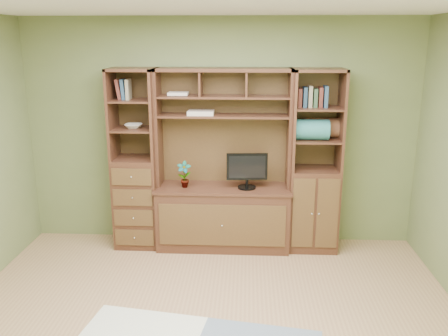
# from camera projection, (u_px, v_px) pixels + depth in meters

# --- Properties ---
(room) EXTENTS (4.60, 4.10, 2.64)m
(room) POSITION_uv_depth(u_px,v_px,m) (205.00, 184.00, 3.56)
(room) COLOR tan
(room) RESTS_ON ground
(center_hutch) EXTENTS (1.54, 0.53, 2.05)m
(center_hutch) POSITION_uv_depth(u_px,v_px,m) (223.00, 162.00, 5.30)
(center_hutch) COLOR #442418
(center_hutch) RESTS_ON ground
(left_tower) EXTENTS (0.50, 0.45, 2.05)m
(left_tower) POSITION_uv_depth(u_px,v_px,m) (136.00, 160.00, 5.39)
(left_tower) COLOR #442418
(left_tower) RESTS_ON ground
(right_tower) EXTENTS (0.55, 0.45, 2.05)m
(right_tower) POSITION_uv_depth(u_px,v_px,m) (315.00, 162.00, 5.29)
(right_tower) COLOR #442418
(right_tower) RESTS_ON ground
(monitor) EXTENTS (0.47, 0.24, 0.56)m
(monitor) POSITION_uv_depth(u_px,v_px,m) (247.00, 164.00, 5.26)
(monitor) COLOR black
(monitor) RESTS_ON center_hutch
(orchid) EXTENTS (0.16, 0.11, 0.30)m
(orchid) POSITION_uv_depth(u_px,v_px,m) (184.00, 174.00, 5.32)
(orchid) COLOR #9D4435
(orchid) RESTS_ON center_hutch
(magazines) EXTENTS (0.29, 0.21, 0.04)m
(magazines) POSITION_uv_depth(u_px,v_px,m) (201.00, 113.00, 5.25)
(magazines) COLOR beige
(magazines) RESTS_ON center_hutch
(bowl) EXTENTS (0.19, 0.19, 0.05)m
(bowl) POSITION_uv_depth(u_px,v_px,m) (133.00, 126.00, 5.28)
(bowl) COLOR beige
(bowl) RESTS_ON left_tower
(blanket_teal) EXTENTS (0.38, 0.22, 0.22)m
(blanket_teal) POSITION_uv_depth(u_px,v_px,m) (311.00, 130.00, 5.14)
(blanket_teal) COLOR #2D7476
(blanket_teal) RESTS_ON right_tower
(blanket_red) EXTENTS (0.39, 0.22, 0.22)m
(blanket_red) POSITION_uv_depth(u_px,v_px,m) (322.00, 128.00, 5.26)
(blanket_red) COLOR brown
(blanket_red) RESTS_ON right_tower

